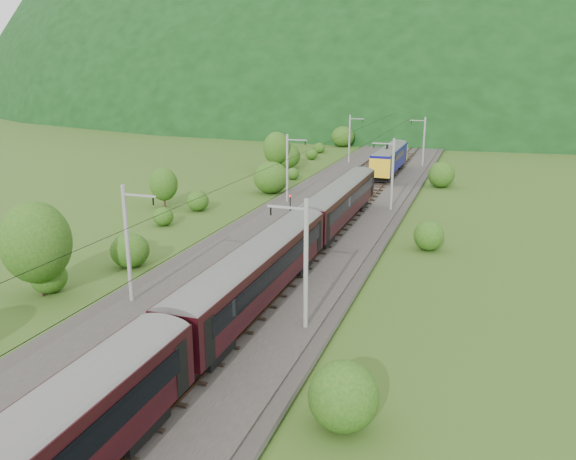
% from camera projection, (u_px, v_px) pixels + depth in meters
% --- Properties ---
extents(ground, '(600.00, 600.00, 0.00)m').
position_uv_depth(ground, '(214.00, 317.00, 36.35)').
color(ground, '#39581B').
rests_on(ground, ground).
extents(railbed, '(14.00, 220.00, 0.30)m').
position_uv_depth(railbed, '(270.00, 266.00, 45.39)').
color(railbed, '#38332D').
rests_on(railbed, ground).
extents(track_left, '(2.40, 220.00, 0.27)m').
position_uv_depth(track_left, '(242.00, 260.00, 46.09)').
color(track_left, '#503422').
rests_on(track_left, railbed).
extents(track_right, '(2.40, 220.00, 0.27)m').
position_uv_depth(track_right, '(298.00, 267.00, 44.57)').
color(track_right, '#503422').
rests_on(track_right, railbed).
extents(catenary_left, '(2.54, 192.28, 8.00)m').
position_uv_depth(catenary_left, '(288.00, 167.00, 66.14)').
color(catenary_left, gray).
rests_on(catenary_left, railbed).
extents(catenary_right, '(2.54, 192.28, 8.00)m').
position_uv_depth(catenary_right, '(392.00, 173.00, 62.25)').
color(catenary_right, gray).
rests_on(catenary_right, railbed).
extents(overhead_wires, '(4.83, 198.00, 0.03)m').
position_uv_depth(overhead_wires, '(269.00, 182.00, 43.50)').
color(overhead_wires, black).
rests_on(overhead_wires, ground).
extents(mountain_main, '(504.00, 360.00, 244.00)m').
position_uv_depth(mountain_main, '(454.00, 104.00, 272.55)').
color(mountain_main, black).
rests_on(mountain_main, ground).
extents(mountain_ridge, '(336.00, 280.00, 132.00)m').
position_uv_depth(mountain_ridge, '(257.00, 97.00, 346.95)').
color(mountain_ridge, black).
rests_on(mountain_ridge, ground).
extents(train, '(2.89, 137.06, 5.01)m').
position_uv_depth(train, '(167.00, 337.00, 26.10)').
color(train, black).
rests_on(train, ground).
extents(hazard_post_near, '(0.17, 0.17, 1.62)m').
position_uv_depth(hazard_post_near, '(358.00, 178.00, 77.95)').
color(hazard_post_near, red).
rests_on(hazard_post_near, railbed).
extents(hazard_post_far, '(0.18, 0.18, 1.65)m').
position_uv_depth(hazard_post_far, '(384.00, 160.00, 93.42)').
color(hazard_post_far, red).
rests_on(hazard_post_far, railbed).
extents(signal, '(0.22, 0.22, 1.96)m').
position_uv_depth(signal, '(290.00, 202.00, 61.77)').
color(signal, black).
rests_on(signal, railbed).
extents(vegetation_left, '(12.99, 150.31, 6.88)m').
position_uv_depth(vegetation_left, '(189.00, 198.00, 59.36)').
color(vegetation_left, '#1F4B14').
rests_on(vegetation_left, ground).
extents(vegetation_right, '(4.37, 90.58, 3.19)m').
position_uv_depth(vegetation_right, '(415.00, 242.00, 47.41)').
color(vegetation_right, '#1F4B14').
rests_on(vegetation_right, ground).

